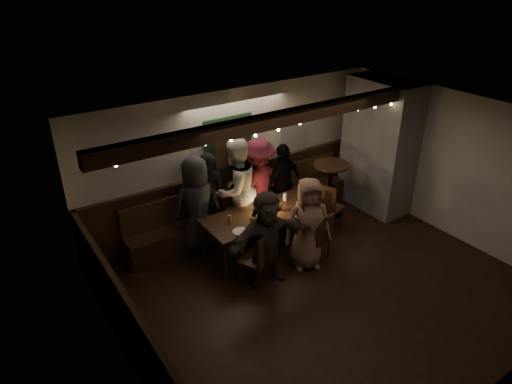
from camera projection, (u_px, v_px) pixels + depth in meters
room at (319, 177)px, 8.15m from camera, size 6.02×5.01×2.62m
dining_table at (263, 217)px, 7.71m from camera, size 2.05×0.88×0.89m
chair_near_left at (260, 256)px, 6.95m from camera, size 0.54×0.54×0.90m
chair_near_right at (320, 235)px, 7.50m from camera, size 0.46×0.46×0.89m
chair_end at (328, 205)px, 8.34m from camera, size 0.54×0.54×0.96m
high_top at (330, 183)px, 8.84m from camera, size 0.68×0.68×1.08m
person_a at (197, 205)px, 7.67m from camera, size 0.84×0.55×1.72m
person_b at (208, 198)px, 7.89m from camera, size 0.71×0.57×1.71m
person_c at (236, 190)px, 8.01m from camera, size 1.05×0.91×1.87m
person_d at (258, 184)px, 8.38m from camera, size 1.24×0.90×1.73m
person_e at (283, 182)px, 8.64m from camera, size 0.97×0.59×1.55m
person_f at (267, 239)px, 6.88m from camera, size 1.47×0.51×1.57m
person_g at (308, 224)px, 7.26m from camera, size 0.90×0.75×1.58m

